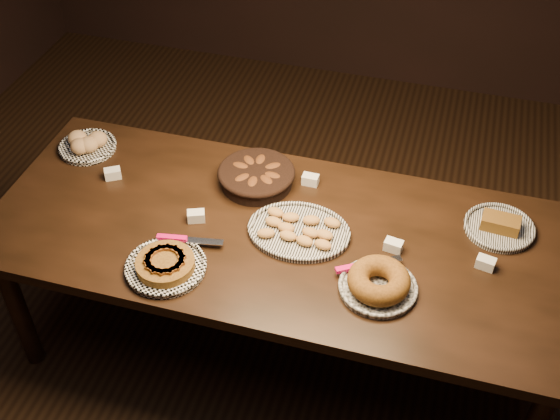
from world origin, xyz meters
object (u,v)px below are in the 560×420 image
(apple_tart_plate, at_px, (166,265))
(madeleine_platter, at_px, (299,230))
(bundt_cake_plate, at_px, (378,283))
(buffet_table, at_px, (281,245))

(apple_tart_plate, height_order, madeleine_platter, apple_tart_plate)
(apple_tart_plate, distance_m, bundt_cake_plate, 0.80)
(buffet_table, bearing_deg, madeleine_platter, 6.78)
(madeleine_platter, bearing_deg, buffet_table, -165.73)
(bundt_cake_plate, bearing_deg, madeleine_platter, 137.53)
(madeleine_platter, relative_size, bundt_cake_plate, 1.28)
(bundt_cake_plate, bearing_deg, apple_tart_plate, 176.26)
(buffet_table, xyz_separation_m, bundt_cake_plate, (0.43, -0.20, 0.11))
(buffet_table, xyz_separation_m, apple_tart_plate, (-0.36, -0.32, 0.10))
(bundt_cake_plate, bearing_deg, buffet_table, 142.94)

